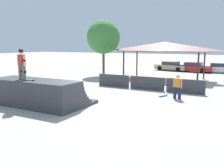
{
  "coord_description": "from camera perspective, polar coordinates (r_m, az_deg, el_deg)",
  "views": [
    {
      "loc": [
        8.02,
        -11.84,
        3.61
      ],
      "look_at": [
        -0.26,
        3.26,
        0.86
      ],
      "focal_mm": 40.0,
      "sensor_mm": 36.0,
      "label": 1
    }
  ],
  "objects": [
    {
      "name": "parked_car_tan",
      "position": [
        35.57,
        13.39,
        3.97
      ],
      "size": [
        4.68,
        2.44,
        1.27
      ],
      "rotation": [
        0.0,
        0.0,
        -0.17
      ],
      "color": "tan",
      "rests_on": "ground"
    },
    {
      "name": "ground_plane",
      "position": [
        14.75,
        -5.24,
        -5.15
      ],
      "size": [
        160.0,
        160.0,
        0.0
      ],
      "primitive_type": "plane",
      "color": "#ADA8A0"
    },
    {
      "name": "tree_beside_pavilion",
      "position": [
        29.1,
        -1.98,
        10.63
      ],
      "size": [
        3.84,
        3.84,
        6.34
      ],
      "color": "brown",
      "rests_on": "ground"
    },
    {
      "name": "parked_car_white",
      "position": [
        34.72,
        23.4,
        3.35
      ],
      "size": [
        4.2,
        1.84,
        1.27
      ],
      "rotation": [
        0.0,
        0.0,
        -0.04
      ],
      "color": "silver",
      "rests_on": "ground"
    },
    {
      "name": "parked_car_red",
      "position": [
        34.56,
        18.2,
        3.62
      ],
      "size": [
        4.67,
        2.21,
        1.27
      ],
      "rotation": [
        0.0,
        0.0,
        -0.13
      ],
      "color": "red",
      "rests_on": "ground"
    },
    {
      "name": "pavilion_shelter",
      "position": [
        26.83,
        11.83,
        8.32
      ],
      "size": [
        8.97,
        4.23,
        3.87
      ],
      "color": "#2D2D33",
      "rests_on": "ground"
    },
    {
      "name": "barrier_fence",
      "position": [
        20.15,
        7.99,
        0.17
      ],
      "size": [
        8.9,
        0.12,
        1.05
      ],
      "color": "#3D3D42",
      "rests_on": "ground"
    },
    {
      "name": "skater_on_deck",
      "position": [
        15.28,
        -19.97,
        4.72
      ],
      "size": [
        0.77,
        0.32,
        1.79
      ],
      "rotation": [
        0.0,
        0.0,
        -0.2
      ],
      "color": "#6B6051",
      "rests_on": "quarter_pipe_ramp"
    },
    {
      "name": "skateboard_on_deck",
      "position": [
        14.9,
        -18.29,
        0.96
      ],
      "size": [
        0.79,
        0.36,
        0.09
      ],
      "rotation": [
        0.0,
        0.0,
        0.22
      ],
      "color": "blue",
      "rests_on": "quarter_pipe_ramp"
    },
    {
      "name": "bystander_walking",
      "position": [
        17.08,
        14.75,
        -0.36
      ],
      "size": [
        0.65,
        0.33,
        1.62
      ],
      "rotation": [
        0.0,
        0.0,
        2.85
      ],
      "color": "#1E2347",
      "rests_on": "ground"
    },
    {
      "name": "skateboard_on_ground",
      "position": [
        17.86,
        11.66,
        -2.59
      ],
      "size": [
        0.54,
        0.85,
        0.09
      ],
      "rotation": [
        0.0,
        0.0,
        1.13
      ],
      "color": "blue",
      "rests_on": "ground"
    },
    {
      "name": "quarter_pipe_ramp",
      "position": [
        15.51,
        -16.51,
        -2.12
      ],
      "size": [
        5.67,
        3.43,
        1.57
      ],
      "color": "#38383D",
      "rests_on": "ground"
    }
  ]
}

